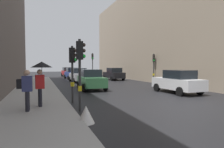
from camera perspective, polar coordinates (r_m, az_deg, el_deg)
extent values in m
plane|color=black|center=(11.22, 19.45, -8.46)|extent=(120.00, 120.00, 0.00)
cube|color=#A8A5A0|center=(14.56, -21.68, -5.66)|extent=(3.46, 40.00, 0.16)
cube|color=gray|center=(31.21, 17.05, 11.02)|extent=(12.00, 35.47, 13.53)
cylinder|color=#2D2D2D|center=(23.07, 12.21, 1.58)|extent=(0.12, 0.12, 3.49)
cube|color=black|center=(23.08, 12.24, 4.62)|extent=(0.35, 0.38, 0.84)
cube|color=yellow|center=(23.09, 12.19, -0.15)|extent=(0.25, 0.23, 0.24)
sphere|color=#2D231E|center=(22.90, 12.30, 5.28)|extent=(0.18, 0.18, 0.18)
sphere|color=#2D231E|center=(22.89, 12.29, 4.63)|extent=(0.18, 0.18, 0.18)
sphere|color=green|center=(22.88, 12.29, 3.98)|extent=(0.18, 0.18, 0.18)
cylinder|color=#2D2D2D|center=(29.32, -5.78, 2.31)|extent=(0.12, 0.12, 3.99)
cube|color=black|center=(29.35, -5.80, 5.18)|extent=(0.25, 0.30, 0.84)
cube|color=yellow|center=(29.34, -5.78, 0.47)|extent=(0.20, 0.16, 0.24)
sphere|color=#2D231E|center=(29.18, -5.71, 5.71)|extent=(0.18, 0.18, 0.18)
sphere|color=#2D231E|center=(29.17, -5.71, 5.20)|extent=(0.18, 0.18, 0.18)
sphere|color=green|center=(29.16, -5.71, 4.69)|extent=(0.18, 0.18, 0.18)
cylinder|color=#2D2D2D|center=(11.12, -11.64, -0.13)|extent=(0.12, 0.12, 3.21)
cube|color=black|center=(11.12, -11.69, 5.47)|extent=(0.37, 0.35, 0.84)
cube|color=yellow|center=(11.16, -11.62, -2.98)|extent=(0.23, 0.25, 0.24)
sphere|color=#2D231E|center=(11.09, -10.76, 6.83)|extent=(0.18, 0.18, 0.18)
sphere|color=#2D231E|center=(11.07, -10.75, 5.49)|extent=(0.18, 0.18, 0.18)
sphere|color=green|center=(11.06, -10.74, 4.14)|extent=(0.18, 0.18, 0.18)
cylinder|color=#2D2D2D|center=(9.01, -9.51, -0.39)|extent=(0.12, 0.12, 3.32)
cube|color=black|center=(9.02, -9.57, 6.87)|extent=(0.32, 0.26, 0.84)
cube|color=yellow|center=(9.06, -9.49, -4.25)|extent=(0.17, 0.21, 0.24)
sphere|color=#2D231E|center=(9.07, -8.37, 8.51)|extent=(0.18, 0.18, 0.18)
sphere|color=#2D231E|center=(9.04, -8.36, 6.87)|extent=(0.18, 0.18, 0.18)
sphere|color=green|center=(9.03, -8.35, 5.22)|extent=(0.18, 0.18, 0.18)
cube|color=silver|center=(15.64, 18.69, -2.70)|extent=(1.90, 4.24, 0.80)
cube|color=black|center=(15.41, 19.34, -0.11)|extent=(1.65, 2.04, 0.64)
cylinder|color=black|center=(16.19, 13.12, -3.88)|extent=(0.23, 0.64, 0.64)
cylinder|color=black|center=(17.28, 18.03, -3.53)|extent=(0.23, 0.64, 0.64)
cylinder|color=black|center=(14.09, 19.47, -4.92)|extent=(0.23, 0.64, 0.64)
cylinder|color=black|center=(15.33, 24.54, -4.41)|extent=(0.23, 0.64, 0.64)
cube|color=black|center=(28.03, 0.47, -0.29)|extent=(2.00, 4.28, 0.80)
cube|color=black|center=(27.78, 0.68, 1.17)|extent=(1.70, 2.08, 0.64)
cylinder|color=black|center=(28.96, -2.24, -1.00)|extent=(0.25, 0.65, 0.64)
cylinder|color=black|center=(29.65, 1.01, -0.91)|extent=(0.25, 0.65, 0.64)
cylinder|color=black|center=(26.46, -0.13, -1.33)|extent=(0.25, 0.65, 0.64)
cylinder|color=black|center=(27.22, 3.36, -1.23)|extent=(0.25, 0.65, 0.64)
cube|color=red|center=(36.97, -12.91, 0.33)|extent=(2.00, 4.28, 0.80)
cube|color=black|center=(37.19, -12.99, 1.45)|extent=(1.69, 2.07, 0.64)
cylinder|color=black|center=(35.84, -11.09, -0.36)|extent=(0.25, 0.65, 0.64)
cylinder|color=black|center=(35.50, -13.93, -0.41)|extent=(0.25, 0.65, 0.64)
cylinder|color=black|center=(38.48, -11.95, -0.17)|extent=(0.25, 0.65, 0.64)
cylinder|color=black|center=(38.16, -14.60, -0.22)|extent=(0.25, 0.65, 0.64)
cube|color=#2D6038|center=(16.99, -6.17, -2.17)|extent=(1.95, 4.26, 0.80)
cube|color=black|center=(17.19, -6.36, 0.29)|extent=(1.67, 2.06, 0.64)
cylinder|color=black|center=(15.95, -1.94, -3.91)|extent=(0.24, 0.65, 0.64)
cylinder|color=black|center=(15.54, -8.33, -4.11)|extent=(0.24, 0.65, 0.64)
cylinder|color=black|center=(18.54, -4.34, -3.01)|extent=(0.24, 0.65, 0.64)
cylinder|color=black|center=(18.19, -9.85, -3.15)|extent=(0.24, 0.65, 0.64)
cube|color=#BCBCC1|center=(24.75, -9.72, -0.71)|extent=(1.95, 4.26, 0.80)
cube|color=black|center=(24.97, -9.86, 0.97)|extent=(1.67, 2.06, 0.64)
cylinder|color=black|center=(23.70, -6.86, -1.81)|extent=(0.24, 0.65, 0.64)
cylinder|color=black|center=(23.27, -11.13, -1.92)|extent=(0.24, 0.65, 0.64)
cylinder|color=black|center=(26.30, -8.46, -1.38)|extent=(0.24, 0.65, 0.64)
cylinder|color=black|center=(25.92, -12.33, -1.47)|extent=(0.24, 0.65, 0.64)
cube|color=navy|center=(30.39, -11.59, -0.12)|extent=(2.02, 4.29, 0.80)
cube|color=black|center=(30.61, -11.70, 1.24)|extent=(1.70, 2.08, 0.64)
cylinder|color=black|center=(29.30, -9.31, -0.99)|extent=(0.25, 0.65, 0.64)
cylinder|color=black|center=(28.91, -12.77, -1.06)|extent=(0.25, 0.65, 0.64)
cylinder|color=black|center=(31.92, -10.51, -0.71)|extent=(0.25, 0.65, 0.64)
cylinder|color=black|center=(31.56, -13.69, -0.77)|extent=(0.25, 0.65, 0.64)
cylinder|color=black|center=(9.99, -20.57, -6.44)|extent=(0.16, 0.16, 0.85)
cylinder|color=black|center=(9.79, -20.44, -6.61)|extent=(0.16, 0.16, 0.85)
cube|color=red|center=(9.80, -20.57, -2.16)|extent=(0.43, 0.30, 0.66)
sphere|color=tan|center=(9.77, -20.62, 0.59)|extent=(0.24, 0.24, 0.24)
cylinder|color=black|center=(9.79, -20.01, -0.69)|extent=(0.02, 0.02, 0.90)
cone|color=black|center=(9.78, -20.07, 2.65)|extent=(1.00, 1.00, 0.28)
cylinder|color=black|center=(9.17, -23.65, -7.28)|extent=(0.16, 0.16, 0.85)
cylinder|color=black|center=(8.98, -23.81, -7.49)|extent=(0.16, 0.16, 0.85)
cube|color=navy|center=(8.98, -23.82, -2.63)|extent=(0.42, 0.29, 0.66)
sphere|color=tan|center=(8.95, -23.87, 0.37)|extent=(0.24, 0.24, 0.24)
cube|color=black|center=(9.02, -25.71, -2.64)|extent=(0.22, 0.29, 0.40)
cone|color=silver|center=(7.24, -7.71, -11.80)|extent=(0.64, 0.64, 0.65)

